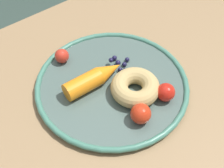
{
  "coord_description": "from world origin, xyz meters",
  "views": [
    {
      "loc": [
        -0.26,
        -0.31,
        1.27
      ],
      "look_at": [
        0.01,
        0.03,
        0.75
      ],
      "focal_mm": 51.63,
      "sensor_mm": 36.0,
      "label": 1
    }
  ],
  "objects_px": {
    "donut": "(135,87)",
    "tomato_mid": "(141,114)",
    "carrot_orange": "(94,78)",
    "tomato_far": "(166,92)",
    "dining_table": "(117,129)",
    "blueberry_pile": "(119,64)",
    "plate": "(112,85)",
    "tomato_near": "(62,56)"
  },
  "relations": [
    {
      "from": "donut",
      "to": "tomato_mid",
      "type": "xyz_separation_m",
      "value": [
        -0.03,
        -0.06,
        0.0
      ]
    },
    {
      "from": "carrot_orange",
      "to": "tomato_far",
      "type": "height_order",
      "value": "same"
    },
    {
      "from": "dining_table",
      "to": "tomato_mid",
      "type": "height_order",
      "value": "tomato_mid"
    },
    {
      "from": "blueberry_pile",
      "to": "tomato_far",
      "type": "xyz_separation_m",
      "value": [
        0.02,
        -0.13,
        0.01
      ]
    },
    {
      "from": "carrot_orange",
      "to": "tomato_mid",
      "type": "relative_size",
      "value": 3.37
    },
    {
      "from": "carrot_orange",
      "to": "blueberry_pile",
      "type": "xyz_separation_m",
      "value": [
        0.07,
        0.01,
        -0.01
      ]
    },
    {
      "from": "plate",
      "to": "donut",
      "type": "xyz_separation_m",
      "value": [
        0.02,
        -0.05,
        0.02
      ]
    },
    {
      "from": "blueberry_pile",
      "to": "tomato_far",
      "type": "distance_m",
      "value": 0.13
    },
    {
      "from": "blueberry_pile",
      "to": "tomato_mid",
      "type": "xyz_separation_m",
      "value": [
        -0.06,
        -0.14,
        0.01
      ]
    },
    {
      "from": "dining_table",
      "to": "tomato_mid",
      "type": "distance_m",
      "value": 0.16
    },
    {
      "from": "carrot_orange",
      "to": "tomato_far",
      "type": "relative_size",
      "value": 3.6
    },
    {
      "from": "dining_table",
      "to": "plate",
      "type": "bearing_deg",
      "value": 69.24
    },
    {
      "from": "blueberry_pile",
      "to": "tomato_far",
      "type": "height_order",
      "value": "tomato_far"
    },
    {
      "from": "tomato_near",
      "to": "tomato_mid",
      "type": "relative_size",
      "value": 0.8
    },
    {
      "from": "donut",
      "to": "tomato_near",
      "type": "height_order",
      "value": "donut"
    },
    {
      "from": "carrot_orange",
      "to": "tomato_far",
      "type": "xyz_separation_m",
      "value": [
        0.09,
        -0.12,
        -0.0
      ]
    },
    {
      "from": "carrot_orange",
      "to": "tomato_mid",
      "type": "distance_m",
      "value": 0.13
    },
    {
      "from": "plate",
      "to": "tomato_mid",
      "type": "xyz_separation_m",
      "value": [
        -0.01,
        -0.1,
        0.02
      ]
    },
    {
      "from": "dining_table",
      "to": "plate",
      "type": "height_order",
      "value": "plate"
    },
    {
      "from": "carrot_orange",
      "to": "tomato_near",
      "type": "distance_m",
      "value": 0.1
    },
    {
      "from": "donut",
      "to": "tomato_mid",
      "type": "bearing_deg",
      "value": -121.62
    },
    {
      "from": "carrot_orange",
      "to": "blueberry_pile",
      "type": "distance_m",
      "value": 0.07
    },
    {
      "from": "dining_table",
      "to": "donut",
      "type": "distance_m",
      "value": 0.14
    },
    {
      "from": "carrot_orange",
      "to": "dining_table",
      "type": "bearing_deg",
      "value": -73.45
    },
    {
      "from": "donut",
      "to": "tomato_near",
      "type": "bearing_deg",
      "value": 111.66
    },
    {
      "from": "dining_table",
      "to": "tomato_far",
      "type": "height_order",
      "value": "tomato_far"
    },
    {
      "from": "donut",
      "to": "tomato_far",
      "type": "height_order",
      "value": "tomato_far"
    },
    {
      "from": "tomato_mid",
      "to": "blueberry_pile",
      "type": "bearing_deg",
      "value": 67.6
    },
    {
      "from": "dining_table",
      "to": "carrot_orange",
      "type": "distance_m",
      "value": 0.15
    },
    {
      "from": "plate",
      "to": "tomato_near",
      "type": "height_order",
      "value": "tomato_near"
    },
    {
      "from": "tomato_near",
      "to": "tomato_mid",
      "type": "xyz_separation_m",
      "value": [
        0.03,
        -0.23,
        0.0
      ]
    },
    {
      "from": "plate",
      "to": "dining_table",
      "type": "bearing_deg",
      "value": -110.76
    },
    {
      "from": "carrot_orange",
      "to": "donut",
      "type": "xyz_separation_m",
      "value": [
        0.05,
        -0.07,
        -0.0
      ]
    },
    {
      "from": "tomato_far",
      "to": "blueberry_pile",
      "type": "bearing_deg",
      "value": 98.17
    },
    {
      "from": "tomato_near",
      "to": "tomato_mid",
      "type": "bearing_deg",
      "value": -81.81
    },
    {
      "from": "tomato_far",
      "to": "dining_table",
      "type": "bearing_deg",
      "value": 140.55
    },
    {
      "from": "carrot_orange",
      "to": "donut",
      "type": "height_order",
      "value": "carrot_orange"
    },
    {
      "from": "donut",
      "to": "tomato_near",
      "type": "relative_size",
      "value": 3.14
    },
    {
      "from": "dining_table",
      "to": "tomato_far",
      "type": "distance_m",
      "value": 0.17
    },
    {
      "from": "dining_table",
      "to": "tomato_near",
      "type": "distance_m",
      "value": 0.21
    },
    {
      "from": "dining_table",
      "to": "tomato_far",
      "type": "xyz_separation_m",
      "value": [
        0.07,
        -0.06,
        0.14
      ]
    },
    {
      "from": "tomato_mid",
      "to": "donut",
      "type": "bearing_deg",
      "value": 58.38
    }
  ]
}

